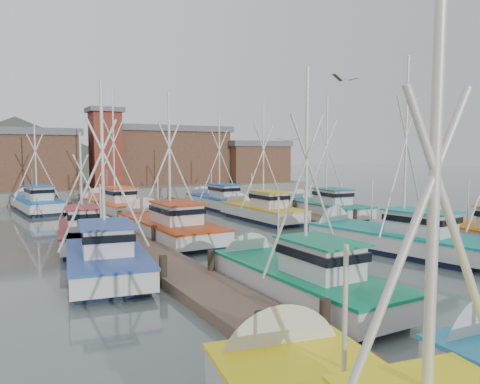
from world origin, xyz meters
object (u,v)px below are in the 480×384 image
boat_4 (293,278)px  boat_12 (112,205)px  lookout_tower (105,147)px  boat_8 (165,226)px

boat_4 → boat_12: (-0.14, 25.41, 0.01)m
lookout_tower → boat_8: (-2.44, -25.36, -4.87)m
boat_4 → boat_8: 12.97m
lookout_tower → boat_8: size_ratio=0.81×
boat_4 → lookout_tower: bearing=85.8°
boat_4 → boat_12: 25.41m
boat_8 → boat_4: bearing=-91.2°
boat_4 → boat_12: boat_12 is taller
boat_12 → boat_4: bearing=-95.3°
boat_4 → boat_8: boat_8 is taller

